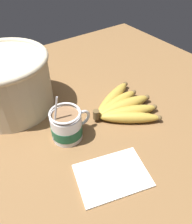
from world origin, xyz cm
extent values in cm
cube|color=brown|center=(0.00, 0.00, 1.40)|extent=(129.19, 129.19, 2.79)
cylinder|color=silver|center=(-9.71, 3.61, 6.96)|extent=(8.73, 8.73, 8.34)
cylinder|color=#195638|center=(-9.71, 3.61, 6.05)|extent=(8.93, 8.93, 3.26)
torus|color=silver|center=(-4.44, 3.61, 7.45)|extent=(5.37, 0.90, 5.37)
cylinder|color=#846042|center=(-9.71, 3.61, 11.23)|extent=(7.53, 7.53, 0.40)
torus|color=silver|center=(-9.71, 3.61, 12.10)|extent=(8.73, 8.73, 0.60)
cylinder|color=#B2B2B7|center=(-12.74, 3.61, 11.26)|extent=(3.49, 0.50, 14.04)
ellipsoid|color=#B2B2B7|center=(-11.23, 3.61, 4.29)|extent=(3.00, 2.00, 0.80)
cylinder|color=brown|center=(0.85, 4.03, 5.63)|extent=(2.00, 2.00, 3.00)
ellipsoid|color=#B79338|center=(9.23, -2.05, 4.59)|extent=(17.25, 13.91, 3.60)
sphere|color=brown|center=(16.79, -7.55, 4.59)|extent=(1.62, 1.62, 1.62)
ellipsoid|color=#B79338|center=(10.53, 0.30, 4.69)|extent=(18.85, 10.29, 3.80)
sphere|color=brown|center=(19.27, -3.08, 4.69)|extent=(1.71, 1.71, 1.71)
ellipsoid|color=#B79338|center=(11.28, 2.90, 4.88)|extent=(19.31, 6.20, 4.18)
sphere|color=brown|center=(20.71, 1.87, 4.88)|extent=(1.88, 1.88, 1.88)
ellipsoid|color=#B79338|center=(10.48, 5.50, 4.76)|extent=(17.87, 6.52, 3.93)
sphere|color=brown|center=(19.12, 6.82, 4.76)|extent=(1.77, 1.77, 1.77)
ellipsoid|color=#B79338|center=(10.90, 8.42, 4.78)|extent=(19.85, 11.62, 3.98)
sphere|color=brown|center=(20.03, 12.40, 4.78)|extent=(1.79, 1.79, 1.79)
cylinder|color=beige|center=(-17.69, 26.59, 11.55)|extent=(26.99, 26.99, 17.52)
cube|color=white|center=(-7.22, -14.38, 3.09)|extent=(20.20, 16.57, 0.60)
camera|label=1|loc=(-27.81, -36.62, 51.02)|focal=35.00mm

